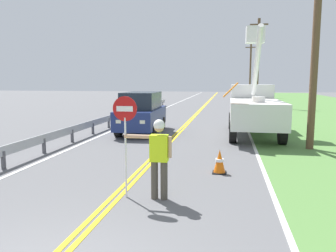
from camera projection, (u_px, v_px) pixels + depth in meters
name	position (u px, v px, depth m)	size (l,w,h in m)	color
centerline_yellow_left	(191.00, 118.00, 23.75)	(0.11, 110.00, 0.01)	yellow
centerline_yellow_right	(193.00, 119.00, 23.72)	(0.11, 110.00, 0.01)	yellow
edge_line_right	(244.00, 120.00, 23.10)	(0.12, 110.00, 0.01)	silver
edge_line_left	(143.00, 118.00, 24.37)	(0.12, 110.00, 0.01)	silver
flagger_worker	(159.00, 154.00, 7.44)	(1.09, 0.25, 1.83)	#474238
stop_sign_paddle	(125.00, 124.00, 7.49)	(0.56, 0.04, 2.33)	silver
utility_bucket_truck	(254.00, 106.00, 16.61)	(2.67, 6.82, 5.36)	silver
oncoming_suv_nearest	(142.00, 112.00, 17.10)	(2.04, 4.66, 2.10)	navy
utility_pole_near	(316.00, 29.00, 12.55)	(1.80, 0.28, 8.86)	brown
utility_pole_mid	(258.00, 61.00, 34.03)	(1.80, 0.28, 8.92)	brown
utility_pole_far	(250.00, 69.00, 54.36)	(1.80, 0.28, 8.66)	brown
traffic_cone_lead	(220.00, 162.00, 9.67)	(0.40, 0.40, 0.70)	orange
guardrail_left_shoulder	(115.00, 117.00, 20.13)	(0.10, 32.00, 0.71)	#9EA0A3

